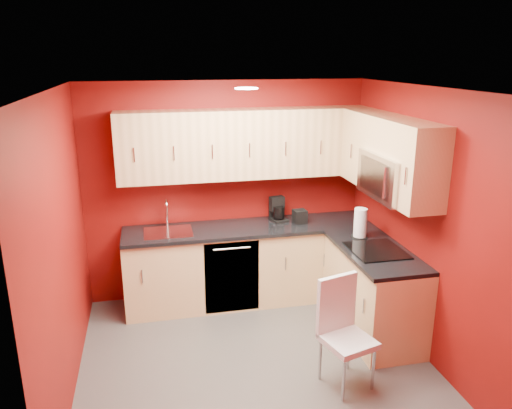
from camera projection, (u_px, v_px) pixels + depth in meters
name	position (u px, v px, depth m)	size (l,w,h in m)	color
floor	(254.00, 359.00, 4.72)	(3.20, 3.20, 0.00)	#444240
ceiling	(254.00, 89.00, 4.00)	(3.20, 3.20, 0.00)	white
wall_back	(227.00, 191.00, 5.76)	(3.20, 3.20, 0.00)	maroon
wall_front	(307.00, 321.00, 2.96)	(3.20, 3.20, 0.00)	maroon
wall_left	(61.00, 250.00, 4.03)	(3.00, 3.00, 0.00)	maroon
wall_right	(420.00, 222.00, 4.69)	(3.00, 3.00, 0.00)	maroon
base_cabinets_back	(249.00, 265.00, 5.76)	(2.80, 0.60, 0.87)	#DEBA7F
base_cabinets_right	(373.00, 292.00, 5.10)	(0.60, 1.30, 0.87)	#DEBA7F
countertop_back	(249.00, 228.00, 5.61)	(2.80, 0.63, 0.04)	black
countertop_right	(375.00, 251.00, 4.95)	(0.63, 1.27, 0.04)	black
upper_cabinets_back	(246.00, 144.00, 5.48)	(2.80, 0.35, 0.75)	tan
upper_cabinets_right	(386.00, 148.00, 4.88)	(0.35, 1.55, 0.75)	tan
microwave	(393.00, 176.00, 4.72)	(0.42, 0.76, 0.42)	silver
cooktop	(377.00, 250.00, 4.91)	(0.50, 0.55, 0.01)	black
sink	(168.00, 229.00, 5.43)	(0.52, 0.42, 0.35)	silver
dishwasher_front	(232.00, 277.00, 5.44)	(0.60, 0.02, 0.82)	black
downlight	(246.00, 88.00, 4.29)	(0.20, 0.20, 0.01)	white
coffee_maker	(279.00, 209.00, 5.76)	(0.17, 0.22, 0.28)	black
napkin_holder	(300.00, 216.00, 5.71)	(0.14, 0.14, 0.15)	black
paper_towel	(360.00, 223.00, 5.23)	(0.18, 0.18, 0.32)	silver
dining_chair	(348.00, 335.00, 4.23)	(0.39, 0.41, 0.96)	silver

